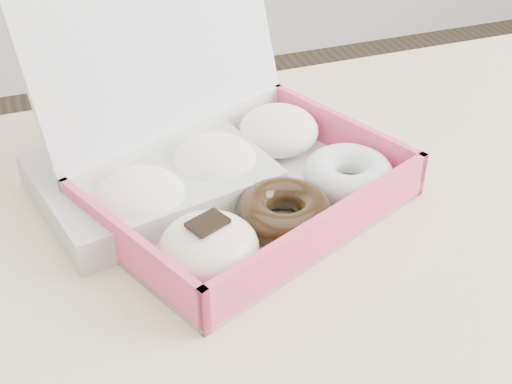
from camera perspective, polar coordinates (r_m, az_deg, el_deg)
name	(u,v)px	position (r m, az deg, el deg)	size (l,w,h in m)	color
table	(378,283)	(0.83, 9.70, -7.16)	(1.20, 0.80, 0.75)	#C9B684
donut_box	(233,173)	(0.79, -1.82, 1.55)	(0.42, 0.40, 0.23)	silver
newspapers	(151,178)	(0.82, -8.41, 1.14)	(0.25, 0.20, 0.04)	beige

